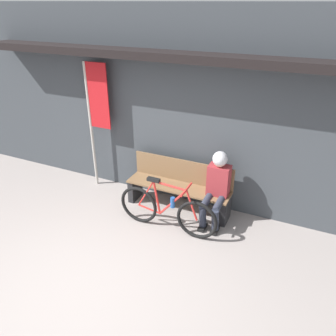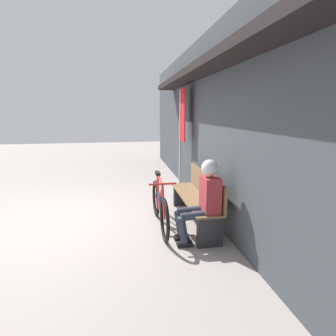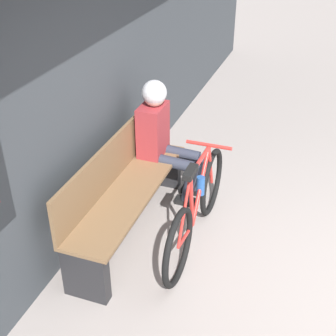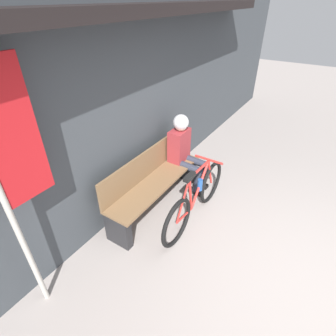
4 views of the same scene
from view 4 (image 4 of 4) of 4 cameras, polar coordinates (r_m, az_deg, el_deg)
The scene contains 6 objects.
ground_plane at distance 3.33m, azimuth 26.51°, elevation -23.53°, with size 24.00×24.00×0.00m, color gray.
storefront_wall at distance 3.10m, azimuth -13.19°, elevation 14.65°, with size 12.00×0.56×3.20m.
park_bench_near at distance 3.72m, azimuth -3.19°, elevation -3.12°, with size 1.76×0.42×0.85m.
bicycle at distance 3.53m, azimuth 6.06°, elevation -6.67°, with size 1.62×0.40×0.86m.
person_seated at distance 3.99m, azimuth 3.60°, elevation 4.50°, with size 0.34×0.60×1.20m.
banner_pole at distance 2.31m, azimuth -30.87°, elevation -0.10°, with size 0.45×0.05×2.32m.
Camera 4 is at (-2.04, 0.31, 2.62)m, focal length 28.00 mm.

